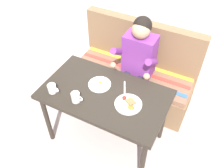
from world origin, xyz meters
TOP-DOWN VIEW (x-y plane):
  - ground_plane at (0.00, 0.00)m, footprint 8.00×8.00m
  - table at (0.00, 0.00)m, footprint 1.20×0.70m
  - couch at (0.00, 0.76)m, footprint 1.44×0.56m
  - person at (0.07, 0.59)m, footprint 0.45×0.61m
  - plate_breakfast at (0.26, -0.03)m, footprint 0.25×0.25m
  - plate_eggs at (-0.10, 0.07)m, footprint 0.22×0.22m
  - coffee_mug at (-0.45, -0.21)m, footprint 0.12×0.08m
  - coffee_mug_second at (-0.18, -0.20)m, footprint 0.12×0.08m
  - knife at (0.14, 0.14)m, footprint 0.10×0.19m

SIDE VIEW (x-z plane):
  - ground_plane at x=0.00m, z-range 0.00..0.00m
  - couch at x=0.00m, z-range -0.17..0.83m
  - table at x=0.00m, z-range 0.28..1.01m
  - knife at x=0.14m, z-range 0.73..0.73m
  - plate_eggs at x=-0.10m, z-range 0.72..0.76m
  - person at x=0.07m, z-range 0.13..1.35m
  - plate_breakfast at x=0.26m, z-range 0.71..0.77m
  - coffee_mug at x=-0.45m, z-range 0.73..0.82m
  - coffee_mug_second at x=-0.18m, z-range 0.73..0.83m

